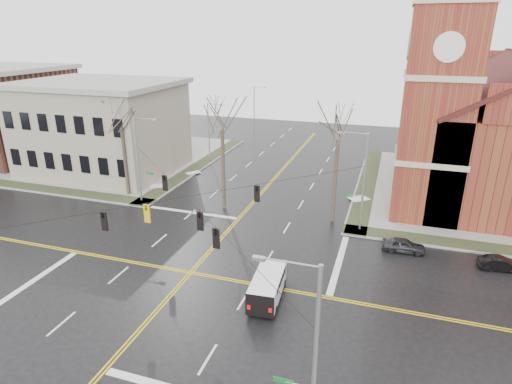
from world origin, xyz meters
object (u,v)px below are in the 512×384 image
(church, at_px, (509,121))
(tree_ne, at_px, (338,134))
(signal_pole_se, at_px, (311,356))
(streetlight_north_a, at_px, (210,130))
(tree_nw_near, at_px, (222,124))
(streetlight_north_b, at_px, (255,107))
(cargo_van, at_px, (268,284))
(signal_pole_ne, at_px, (362,179))
(tree_nw_far, at_px, (121,124))
(parked_car_b, at_px, (500,264))
(signal_pole_nw, at_px, (139,157))
(parked_car_a, at_px, (403,245))

(church, height_order, tree_ne, church)
(signal_pole_se, height_order, streetlight_north_a, signal_pole_se)
(tree_nw_near, bearing_deg, streetlight_north_b, 103.14)
(cargo_van, bearing_deg, signal_pole_se, -69.31)
(signal_pole_ne, height_order, streetlight_north_a, signal_pole_ne)
(tree_nw_far, bearing_deg, signal_pole_se, -43.87)
(parked_car_b, relative_size, tree_nw_far, 0.29)
(signal_pole_se, bearing_deg, parked_car_b, 60.15)
(tree_nw_far, distance_m, tree_nw_near, 11.55)
(tree_nw_near, bearing_deg, streetlight_north_a, 118.41)
(signal_pole_ne, relative_size, signal_pole_nw, 1.00)
(church, bearing_deg, signal_pole_nw, -159.79)
(church, xyz_separation_m, parked_car_b, (-2.37, -16.99, -7.91))
(streetlight_north_b, distance_m, cargo_van, 52.28)
(parked_car_b, bearing_deg, streetlight_north_b, 32.63)
(church, height_order, signal_pole_ne, church)
(tree_ne, bearing_deg, parked_car_a, -33.45)
(cargo_van, bearing_deg, streetlight_north_a, 115.95)
(parked_car_b, xyz_separation_m, tree_nw_near, (-24.83, 5.02, 8.20))
(streetlight_north_a, bearing_deg, signal_pole_ne, -36.90)
(signal_pole_ne, relative_size, parked_car_b, 2.82)
(church, distance_m, tree_nw_far, 40.55)
(signal_pole_ne, height_order, parked_car_b, signal_pole_ne)
(signal_pole_ne, distance_m, tree_ne, 4.58)
(signal_pole_nw, relative_size, streetlight_north_b, 1.12)
(cargo_van, height_order, parked_car_b, cargo_van)
(cargo_van, bearing_deg, church, 50.53)
(signal_pole_se, bearing_deg, parked_car_a, 78.72)
(tree_nw_far, bearing_deg, streetlight_north_a, 77.66)
(signal_pole_ne, distance_m, parked_car_a, 6.62)
(signal_pole_ne, xyz_separation_m, tree_ne, (-2.51, 1.30, 3.61))
(church, xyz_separation_m, signal_pole_se, (-13.44, -36.28, -3.48))
(signal_pole_ne, bearing_deg, streetlight_north_a, 143.10)
(signal_pole_nw, distance_m, tree_nw_near, 9.74)
(streetlight_north_b, relative_size, parked_car_a, 2.32)
(streetlight_north_b, relative_size, cargo_van, 1.62)
(cargo_van, height_order, tree_nw_near, tree_nw_near)
(signal_pole_se, xyz_separation_m, tree_nw_far, (-25.30, 24.31, 3.10))
(signal_pole_se, bearing_deg, signal_pole_ne, 90.00)
(signal_pole_se, relative_size, tree_ne, 0.76)
(signal_pole_nw, distance_m, streetlight_north_a, 16.52)
(signal_pole_ne, distance_m, streetlight_north_b, 42.61)
(signal_pole_se, xyz_separation_m, parked_car_a, (3.99, 20.01, -4.36))
(parked_car_a, relative_size, tree_nw_near, 0.29)
(cargo_van, relative_size, parked_car_b, 1.54)
(parked_car_b, xyz_separation_m, tree_nw_far, (-36.37, 5.02, 7.52))
(cargo_van, bearing_deg, parked_car_a, 43.55)
(signal_pole_nw, height_order, parked_car_a, signal_pole_nw)
(church, relative_size, streetlight_north_b, 3.44)
(signal_pole_ne, distance_m, signal_pole_se, 23.00)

